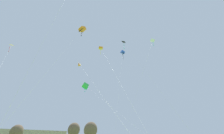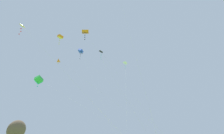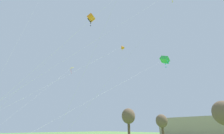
# 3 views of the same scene
# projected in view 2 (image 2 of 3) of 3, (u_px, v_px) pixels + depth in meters

# --- Properties ---
(tree_far_right) EXTENTS (3.58, 3.58, 7.22)m
(tree_far_right) POSITION_uv_depth(u_px,v_px,m) (16.00, 130.00, 32.02)
(tree_far_right) COLOR brown
(tree_far_right) RESTS_ON ground
(kite_blue_box_0) EXTENTS (12.27, 16.41, 26.54)m
(kite_blue_box_0) POSITION_uv_depth(u_px,v_px,m) (81.00, 51.00, 41.93)
(kite_blue_box_0) COLOR silver
(kite_blue_box_0) RESTS_ON ground
(kite_yellow_delta_1) EXTENTS (4.94, 12.51, 13.57)m
(kite_yellow_delta_1) POSITION_uv_depth(u_px,v_px,m) (24.00, 28.00, 14.81)
(kite_yellow_delta_1) COLOR silver
(kite_yellow_delta_1) RESTS_ON ground
(kite_orange_box_2) EXTENTS (4.55, 11.25, 19.06)m
(kite_orange_box_2) POSITION_uv_depth(u_px,v_px,m) (85.00, 32.00, 23.70)
(kite_orange_box_2) COLOR silver
(kite_orange_box_2) RESTS_ON ground
(kite_green_box_4) EXTENTS (1.61, 24.74, 14.70)m
(kite_green_box_4) POSITION_uv_depth(u_px,v_px,m) (39.00, 80.00, 29.37)
(kite_green_box_4) COLOR silver
(kite_green_box_4) RESTS_ON ground
(kite_black_delta_5) EXTENTS (4.39, 13.57, 21.00)m
(kite_black_delta_5) POSITION_uv_depth(u_px,v_px,m) (102.00, 52.00, 32.49)
(kite_black_delta_5) COLOR silver
(kite_black_delta_5) RESTS_ON ground
(kite_white_delta_6) EXTENTS (10.31, 2.75, 19.25)m
(kite_white_delta_6) POSITION_uv_depth(u_px,v_px,m) (125.00, 64.00, 33.53)
(kite_white_delta_6) COLOR silver
(kite_white_delta_6) RESTS_ON ground
(kite_orange_box_7) EXTENTS (7.33, 26.04, 27.18)m
(kite_orange_box_7) POSITION_uv_depth(u_px,v_px,m) (60.00, 37.00, 37.71)
(kite_orange_box_7) COLOR silver
(kite_orange_box_7) RESTS_ON ground
(kite_orange_diamond_8) EXTENTS (0.95, 19.47, 15.52)m
(kite_orange_diamond_8) POSITION_uv_depth(u_px,v_px,m) (59.00, 61.00, 24.84)
(kite_orange_diamond_8) COLOR silver
(kite_orange_diamond_8) RESTS_ON ground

